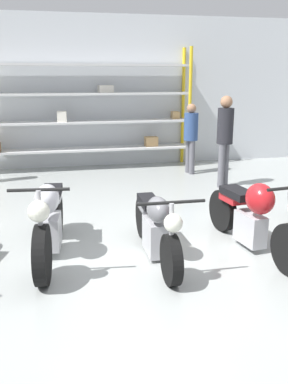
% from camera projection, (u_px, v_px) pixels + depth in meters
% --- Properties ---
extents(ground_plane, '(30.00, 30.00, 0.00)m').
position_uv_depth(ground_plane, '(151.00, 252.00, 5.51)').
color(ground_plane, '#9EA3A0').
extents(back_wall, '(30.00, 0.08, 3.60)m').
position_uv_depth(back_wall, '(98.00, 92.00, 10.39)').
color(back_wall, silver).
rests_on(back_wall, ground_plane).
extents(shelving_rack, '(5.07, 0.63, 2.85)m').
position_uv_depth(shelving_rack, '(83.00, 111.00, 10.07)').
color(shelving_rack, gold).
rests_on(shelving_rack, ground_plane).
extents(motorcycle_silver, '(0.64, 2.21, 1.07)m').
position_uv_depth(motorcycle_silver, '(49.00, 220.00, 5.27)').
color(motorcycle_silver, black).
rests_on(motorcycle_silver, ground_plane).
extents(motorcycle_grey, '(0.75, 2.03, 0.93)m').
position_uv_depth(motorcycle_grey, '(156.00, 227.00, 5.26)').
color(motorcycle_grey, black).
rests_on(motorcycle_grey, ground_plane).
extents(motorcycle_red, '(0.68, 2.15, 1.04)m').
position_uv_depth(motorcycle_red, '(254.00, 216.00, 5.45)').
color(motorcycle_red, black).
rests_on(motorcycle_red, ground_plane).
extents(person_browsing, '(0.45, 0.45, 1.82)m').
position_uv_depth(person_browsing, '(225.00, 134.00, 8.49)').
color(person_browsing, '#595960').
rests_on(person_browsing, ground_plane).
extents(person_near_rack, '(0.36, 0.36, 1.59)m').
position_uv_depth(person_near_rack, '(191.00, 133.00, 9.71)').
color(person_near_rack, '#595960').
rests_on(person_near_rack, ground_plane).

